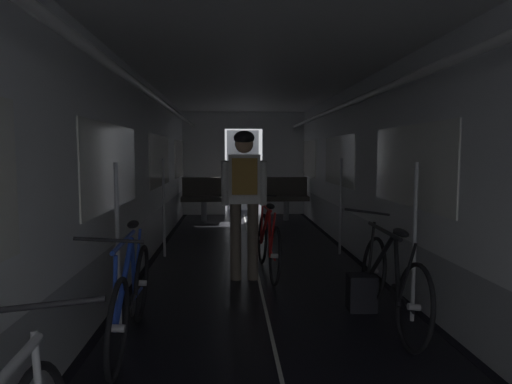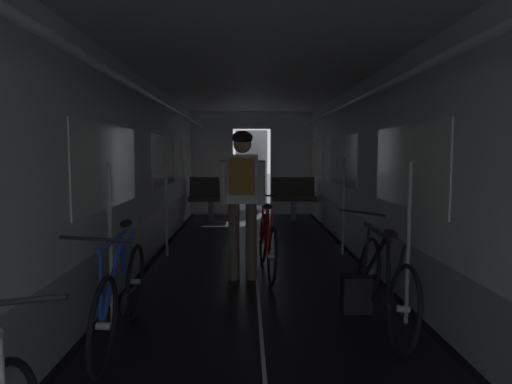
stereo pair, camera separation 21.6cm
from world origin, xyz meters
name	(u,v)px [view 1 (the left image)]	position (x,y,z in m)	size (l,w,h in m)	color
train_car_shell	(258,134)	(0.00, 3.60, 1.70)	(3.14, 12.34, 2.57)	black
bench_seat_far_left	(204,195)	(-0.90, 8.07, 0.57)	(0.98, 0.51, 0.95)	gray
bench_seat_far_right	(286,194)	(0.90, 8.07, 0.57)	(0.98, 0.51, 0.95)	gray
bicycle_black	(391,281)	(1.04, 2.03, 0.38)	(0.44, 1.69, 0.95)	black
bicycle_blue	(131,296)	(-1.10, 1.76, 0.38)	(0.44, 1.69, 0.95)	black
person_cyclist_aisle	(244,188)	(-0.17, 3.45, 1.07)	(0.53, 0.39, 1.73)	brown
bicycle_red_in_aisle	(268,243)	(0.13, 3.72, 0.38)	(0.44, 1.69, 0.94)	black
backpack_on_floor	(362,293)	(0.90, 2.39, 0.17)	(0.26, 0.20, 0.34)	black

